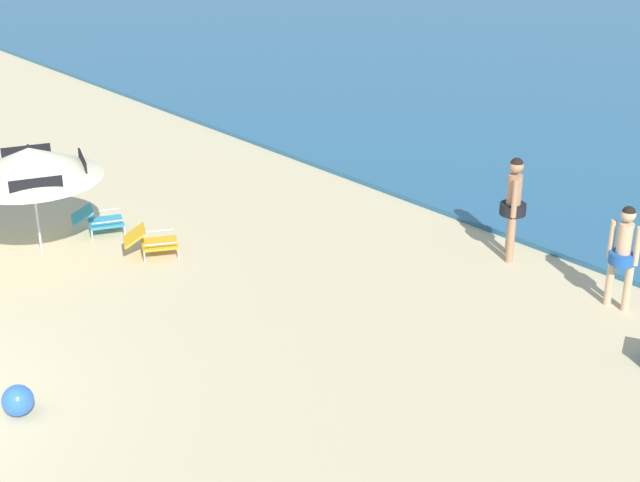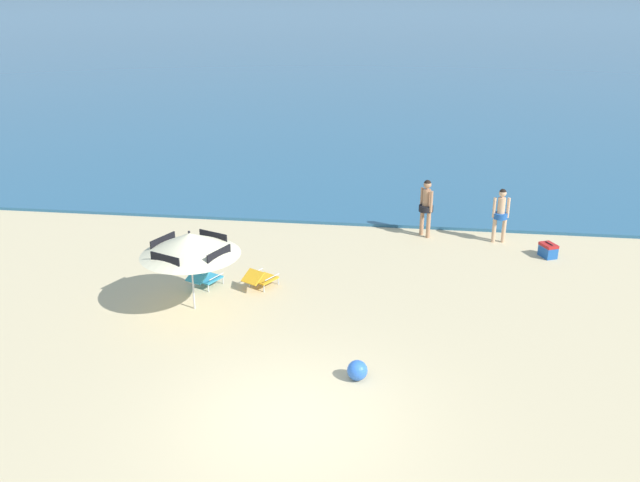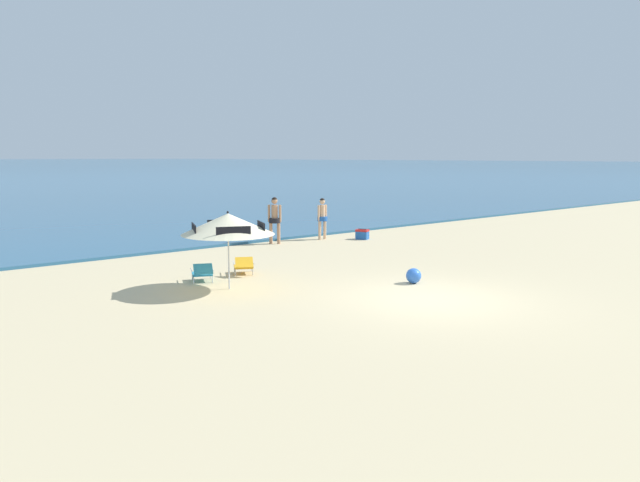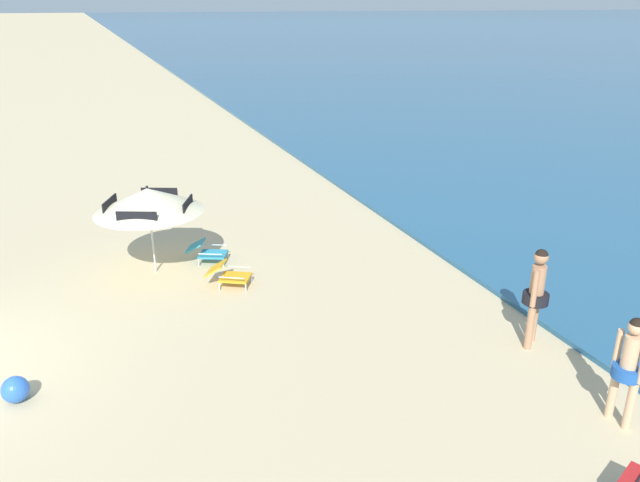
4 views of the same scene
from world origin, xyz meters
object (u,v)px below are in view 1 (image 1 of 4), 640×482
at_px(lounge_chair_beside_umbrella, 98,220).
at_px(beach_ball, 18,401).
at_px(beach_umbrella_striped_main, 30,163).
at_px(lounge_chair_under_umbrella, 151,241).
at_px(person_standing_beside, 623,250).
at_px(person_standing_near_shore, 513,201).

relative_size(lounge_chair_beside_umbrella, beach_ball, 2.53).
height_order(beach_umbrella_striped_main, lounge_chair_under_umbrella, beach_umbrella_striped_main).
distance_m(beach_umbrella_striped_main, lounge_chair_under_umbrella, 2.35).
bearing_deg(person_standing_beside, beach_ball, -114.23).
relative_size(lounge_chair_beside_umbrella, person_standing_near_shore, 0.57).
bearing_deg(person_standing_near_shore, lounge_chair_under_umbrella, -133.99).
xyz_separation_m(lounge_chair_beside_umbrella, person_standing_beside, (7.84, 4.32, 0.70)).
bearing_deg(lounge_chair_under_umbrella, person_standing_beside, 32.83).
distance_m(lounge_chair_beside_umbrella, person_standing_near_shore, 7.29).
distance_m(lounge_chair_under_umbrella, person_standing_beside, 7.68).
height_order(person_standing_near_shore, person_standing_beside, person_standing_near_shore).
xyz_separation_m(beach_umbrella_striped_main, lounge_chair_beside_umbrella, (-0.10, 1.18, -1.39)).
bearing_deg(beach_umbrella_striped_main, person_standing_beside, 35.44).
height_order(lounge_chair_under_umbrella, beach_ball, lounge_chair_under_umbrella).
relative_size(lounge_chair_under_umbrella, beach_ball, 2.55).
bearing_deg(lounge_chair_under_umbrella, beach_ball, -54.25).
bearing_deg(beach_ball, person_standing_beside, 65.77).
height_order(lounge_chair_under_umbrella, person_standing_beside, person_standing_beside).
relative_size(person_standing_near_shore, beach_ball, 4.44).
distance_m(lounge_chair_under_umbrella, beach_ball, 4.80).
relative_size(beach_umbrella_striped_main, person_standing_near_shore, 1.36).
xyz_separation_m(lounge_chair_under_umbrella, beach_ball, (2.81, -3.90, -0.07)).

